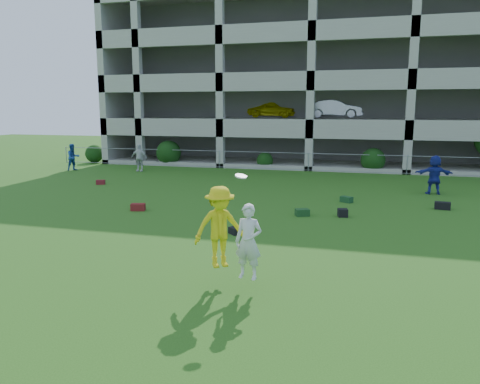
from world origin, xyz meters
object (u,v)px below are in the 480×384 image
(crate_d, at_px, (343,213))
(parking_garage, at_px, (324,83))
(bystander_d, at_px, (434,175))
(bystander_b, at_px, (139,158))
(bystander_a, at_px, (73,157))
(frisbee_contest, at_px, (226,230))

(crate_d, distance_m, parking_garage, 22.20)
(bystander_d, bearing_deg, parking_garage, -70.81)
(bystander_b, distance_m, parking_garage, 16.46)
(bystander_a, distance_m, bystander_d, 21.76)
(bystander_d, relative_size, parking_garage, 0.06)
(bystander_a, height_order, bystander_d, bystander_d)
(bystander_a, relative_size, bystander_b, 0.99)
(bystander_b, relative_size, frisbee_contest, 0.76)
(crate_d, relative_size, parking_garage, 0.01)
(bystander_d, distance_m, parking_garage, 17.42)
(crate_d, bearing_deg, bystander_a, 153.51)
(bystander_a, height_order, frisbee_contest, frisbee_contest)
(bystander_a, distance_m, parking_garage, 19.98)
(bystander_d, bearing_deg, bystander_b, -16.66)
(crate_d, bearing_deg, bystander_b, 144.29)
(bystander_a, relative_size, frisbee_contest, 0.75)
(bystander_a, bearing_deg, parking_garage, -17.88)
(bystander_d, relative_size, crate_d, 5.25)
(bystander_b, height_order, bystander_d, bystander_d)
(bystander_d, distance_m, frisbee_contest, 14.98)
(frisbee_contest, bearing_deg, bystander_d, 66.14)
(bystander_d, distance_m, crate_d, 7.16)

